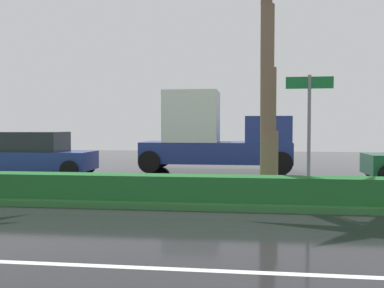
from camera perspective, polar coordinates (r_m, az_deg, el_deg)
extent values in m
cube|color=black|center=(12.87, 12.30, -6.58)|extent=(90.00, 42.00, 0.10)
cube|color=white|center=(6.09, 18.26, -16.29)|extent=(81.00, 0.14, 0.01)
cube|color=#2D6B33|center=(11.87, 12.72, -6.73)|extent=(85.50, 4.00, 0.15)
cube|color=#1E6028|center=(10.43, 13.47, -5.91)|extent=(76.50, 0.70, 0.60)
cylinder|color=brown|center=(11.67, 10.19, -2.35)|extent=(0.48, 0.48, 1.67)
cylinder|color=brown|center=(11.69, 10.09, 5.87)|extent=(0.42, 0.42, 1.67)
cylinder|color=brown|center=(11.96, 9.99, 13.89)|extent=(0.37, 0.37, 1.67)
cylinder|color=slate|center=(10.56, 15.25, 0.71)|extent=(0.08, 0.08, 3.00)
cube|color=#146B2D|center=(10.61, 15.33, 7.86)|extent=(1.10, 0.03, 0.28)
cube|color=navy|center=(17.95, -19.68, -2.05)|extent=(4.30, 1.76, 0.72)
cube|color=#1E2328|center=(17.98, -20.14, 0.31)|extent=(2.30, 1.58, 0.76)
cylinder|color=black|center=(18.12, -13.71, -2.77)|extent=(0.68, 0.22, 0.68)
cylinder|color=black|center=(16.46, -15.96, -3.30)|extent=(0.68, 0.22, 0.68)
cylinder|color=black|center=(19.55, -22.78, -2.51)|extent=(0.68, 0.22, 0.68)
cube|color=navy|center=(18.74, 3.20, -1.09)|extent=(6.40, 2.30, 0.90)
cube|color=navy|center=(18.68, 9.96, 1.93)|extent=(1.90, 2.21, 1.10)
cube|color=silver|center=(18.81, 0.02, 3.65)|extent=(2.30, 2.35, 2.20)
cylinder|color=black|center=(19.93, 11.22, -1.94)|extent=(0.92, 0.30, 0.92)
cylinder|color=black|center=(17.60, 11.73, -2.51)|extent=(0.92, 0.30, 0.92)
cylinder|color=black|center=(20.29, -4.19, -1.82)|extent=(0.92, 0.30, 0.92)
cylinder|color=black|center=(18.01, -5.68, -2.36)|extent=(0.92, 0.30, 0.92)
cylinder|color=black|center=(17.47, 22.92, -3.08)|extent=(0.68, 0.22, 0.68)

